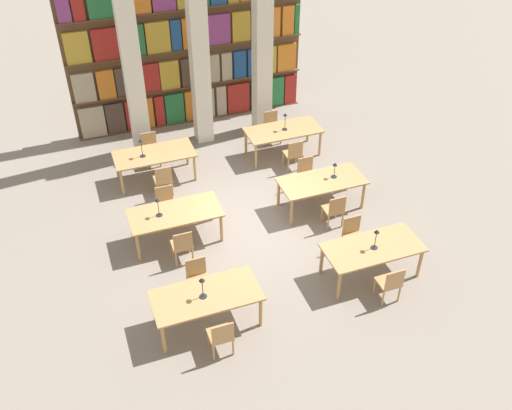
{
  "coord_description": "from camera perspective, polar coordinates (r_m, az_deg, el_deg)",
  "views": [
    {
      "loc": [
        -3.43,
        -9.62,
        8.35
      ],
      "look_at": [
        0.0,
        -0.25,
        0.69
      ],
      "focal_mm": 40.0,
      "sensor_mm": 36.0,
      "label": 1
    }
  ],
  "objects": [
    {
      "name": "pillar_left",
      "position": [
        14.76,
        -12.61,
        15.38
      ],
      "size": [
        0.45,
        0.45,
        6.0
      ],
      "color": "silver",
      "rests_on": "ground_plane"
    },
    {
      "name": "chair_5",
      "position": [
        13.15,
        -9.0,
        0.15
      ],
      "size": [
        0.42,
        0.4,
        0.87
      ],
      "rotation": [
        0.0,
        0.0,
        3.14
      ],
      "color": "tan",
      "rests_on": "ground_plane"
    },
    {
      "name": "chair_11",
      "position": [
        15.96,
        1.61,
        7.9
      ],
      "size": [
        0.42,
        0.4,
        0.87
      ],
      "rotation": [
        0.0,
        0.0,
        3.14
      ],
      "color": "tan",
      "rests_on": "ground_plane"
    },
    {
      "name": "chair_6",
      "position": [
        12.94,
        7.83,
        -0.44
      ],
      "size": [
        0.42,
        0.4,
        0.87
      ],
      "color": "tan",
      "rests_on": "ground_plane"
    },
    {
      "name": "chair_2",
      "position": [
        11.39,
        13.28,
        -7.58
      ],
      "size": [
        0.42,
        0.4,
        0.87
      ],
      "color": "tan",
      "rests_on": "ground_plane"
    },
    {
      "name": "pillar_center",
      "position": [
        15.06,
        -5.84,
        16.51
      ],
      "size": [
        0.45,
        0.45,
        6.0
      ],
      "color": "silver",
      "rests_on": "ground_plane"
    },
    {
      "name": "reading_table_5",
      "position": [
        15.25,
        2.73,
        7.29
      ],
      "size": [
        1.99,
        0.95,
        0.76
      ],
      "color": "tan",
      "rests_on": "ground_plane"
    },
    {
      "name": "desk_lamp_0",
      "position": [
        10.25,
        -5.4,
        -7.9
      ],
      "size": [
        0.14,
        0.14,
        0.47
      ],
      "color": "#232328",
      "rests_on": "reading_table_0"
    },
    {
      "name": "chair_7",
      "position": [
        14.02,
        5.09,
        3.14
      ],
      "size": [
        0.42,
        0.4,
        0.87
      ],
      "rotation": [
        0.0,
        0.0,
        3.14
      ],
      "color": "tan",
      "rests_on": "ground_plane"
    },
    {
      "name": "reading_table_2",
      "position": [
        12.44,
        -8.1,
        -1.01
      ],
      "size": [
        1.99,
        0.95,
        0.76
      ],
      "color": "tan",
      "rests_on": "ground_plane"
    },
    {
      "name": "pillar_right",
      "position": [
        15.55,
        0.64,
        17.38
      ],
      "size": [
        0.45,
        0.45,
        6.0
      ],
      "color": "silver",
      "rests_on": "ground_plane"
    },
    {
      "name": "chair_3",
      "position": [
        12.31,
        9.7,
        -2.96
      ],
      "size": [
        0.42,
        0.4,
        0.87
      ],
      "rotation": [
        0.0,
        0.0,
        3.14
      ],
      "color": "tan",
      "rests_on": "ground_plane"
    },
    {
      "name": "chair_0",
      "position": [
        10.24,
        -3.5,
        -12.91
      ],
      "size": [
        0.42,
        0.4,
        0.87
      ],
      "color": "tan",
      "rests_on": "ground_plane"
    },
    {
      "name": "desk_lamp_2",
      "position": [
        12.17,
        -9.78,
        0.09
      ],
      "size": [
        0.14,
        0.14,
        0.45
      ],
      "color": "#232328",
      "rests_on": "reading_table_2"
    },
    {
      "name": "ground_plane",
      "position": [
        13.2,
        -0.37,
        -1.75
      ],
      "size": [
        40.0,
        40.0,
        0.0
      ],
      "primitive_type": "plane",
      "color": "gray"
    },
    {
      "name": "desk_lamp_3",
      "position": [
        13.32,
        7.88,
        3.73
      ],
      "size": [
        0.14,
        0.14,
        0.39
      ],
      "color": "#232328",
      "rests_on": "reading_table_3"
    },
    {
      "name": "chair_8",
      "position": [
        13.95,
        -9.26,
        2.56
      ],
      "size": [
        0.42,
        0.4,
        0.87
      ],
      "color": "tan",
      "rests_on": "ground_plane"
    },
    {
      "name": "reading_table_4",
      "position": [
        14.46,
        -10.13,
        4.84
      ],
      "size": [
        1.99,
        0.95,
        0.76
      ],
      "color": "tan",
      "rests_on": "ground_plane"
    },
    {
      "name": "reading_table_1",
      "position": [
        11.7,
        11.57,
        -4.4
      ],
      "size": [
        1.99,
        0.95,
        0.76
      ],
      "color": "tan",
      "rests_on": "ground_plane"
    },
    {
      "name": "desk_lamp_5",
      "position": [
        15.06,
        2.94,
        8.63
      ],
      "size": [
        0.14,
        0.14,
        0.49
      ],
      "color": "#232328",
      "rests_on": "reading_table_5"
    },
    {
      "name": "desk_lamp_4",
      "position": [
        14.18,
        -11.41,
        5.94
      ],
      "size": [
        0.14,
        0.14,
        0.5
      ],
      "color": "#232328",
      "rests_on": "reading_table_4"
    },
    {
      "name": "desk_lamp_1",
      "position": [
        11.42,
        11.93,
        -3.03
      ],
      "size": [
        0.14,
        0.14,
        0.47
      ],
      "color": "#232328",
      "rests_on": "reading_table_1"
    },
    {
      "name": "reading_table_0",
      "position": [
        10.57,
        -4.99,
        -9.23
      ],
      "size": [
        1.99,
        0.95,
        0.76
      ],
      "color": "tan",
      "rests_on": "ground_plane"
    },
    {
      "name": "chair_10",
      "position": [
        14.77,
        3.76,
        5.16
      ],
      "size": [
        0.42,
        0.4,
        0.87
      ],
      "color": "tan",
      "rests_on": "ground_plane"
    },
    {
      "name": "reading_table_3",
      "position": [
        13.36,
        6.59,
        2.19
      ],
      "size": [
        1.99,
        0.95,
        0.76
      ],
      "color": "tan",
      "rests_on": "ground_plane"
    },
    {
      "name": "chair_1",
      "position": [
        11.24,
        -5.82,
        -7.27
      ],
      "size": [
        0.42,
        0.4,
        0.87
      ],
      "rotation": [
        0.0,
        0.0,
        3.14
      ],
      "color": "tan",
      "rests_on": "ground_plane"
    },
    {
      "name": "chair_9",
      "position": [
        15.21,
        -10.52,
        5.62
      ],
      "size": [
        0.42,
        0.4,
        0.87
      ],
      "rotation": [
        0.0,
        0.0,
        3.14
      ],
      "color": "tan",
      "rests_on": "ground_plane"
    },
    {
      "name": "chair_4",
      "position": [
        11.99,
        -7.38,
        -3.98
      ],
      "size": [
        0.42,
        0.4,
        0.87
      ],
      "color": "tan",
      "rests_on": "ground_plane"
    },
    {
      "name": "bookshelf_bank",
      "position": [
        16.26,
        -6.89,
        16.77
      ],
      "size": [
        6.68,
        0.35,
        5.5
      ],
      "color": "brown",
      "rests_on": "ground_plane"
    }
  ]
}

